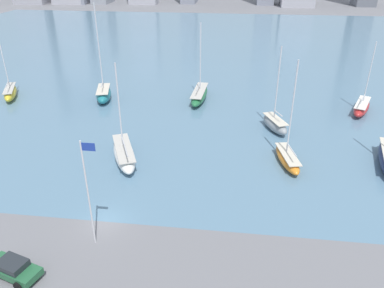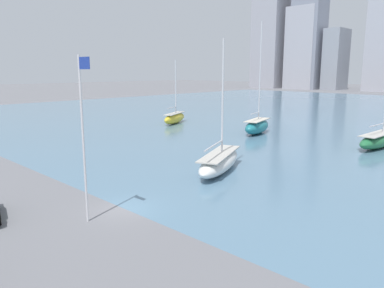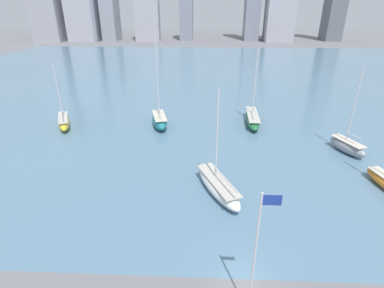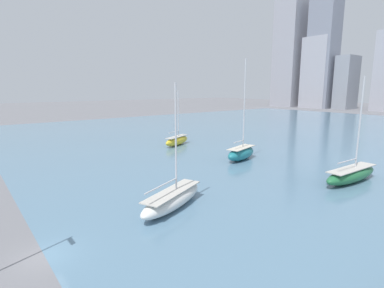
{
  "view_description": "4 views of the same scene",
  "coord_description": "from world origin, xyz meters",
  "px_view_note": "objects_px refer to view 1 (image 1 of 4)",
  "views": [
    {
      "loc": [
        11.97,
        -27.67,
        23.45
      ],
      "look_at": [
        7.15,
        10.76,
        3.5
      ],
      "focal_mm": 35.0,
      "sensor_mm": 36.0,
      "label": 1
    },
    {
      "loc": [
        20.27,
        -14.39,
        9.4
      ],
      "look_at": [
        -4.99,
        11.85,
        2.21
      ],
      "focal_mm": 35.0,
      "sensor_mm": 36.0,
      "label": 2
    },
    {
      "loc": [
        -3.36,
        -17.24,
        20.04
      ],
      "look_at": [
        -4.68,
        13.72,
        5.46
      ],
      "focal_mm": 28.0,
      "sensor_mm": 36.0,
      "label": 3
    },
    {
      "loc": [
        21.65,
        -3.75,
        11.76
      ],
      "look_at": [
        -6.01,
        17.99,
        5.13
      ],
      "focal_mm": 28.0,
      "sensor_mm": 36.0,
      "label": 4
    }
  ],
  "objects_px": {
    "sailboat_white": "(124,153)",
    "sailboat_orange": "(287,158)",
    "sailboat_red": "(362,107)",
    "sailboat_teal": "(104,94)",
    "sailboat_green": "(199,95)",
    "sailboat_gray": "(275,124)",
    "flag_pole": "(88,191)",
    "parked_sedan_green": "(13,268)",
    "sailboat_yellow": "(10,92)"
  },
  "relations": [
    {
      "from": "sailboat_white",
      "to": "sailboat_orange",
      "type": "distance_m",
      "value": 20.31
    },
    {
      "from": "sailboat_red",
      "to": "sailboat_teal",
      "type": "bearing_deg",
      "value": -157.28
    },
    {
      "from": "sailboat_green",
      "to": "sailboat_gray",
      "type": "bearing_deg",
      "value": -39.62
    },
    {
      "from": "flag_pole",
      "to": "sailboat_green",
      "type": "distance_m",
      "value": 38.2
    },
    {
      "from": "sailboat_orange",
      "to": "parked_sedan_green",
      "type": "bearing_deg",
      "value": -150.2
    },
    {
      "from": "sailboat_gray",
      "to": "parked_sedan_green",
      "type": "distance_m",
      "value": 38.46
    },
    {
      "from": "sailboat_gray",
      "to": "sailboat_orange",
      "type": "height_order",
      "value": "sailboat_orange"
    },
    {
      "from": "sailboat_green",
      "to": "sailboat_red",
      "type": "height_order",
      "value": "sailboat_green"
    },
    {
      "from": "sailboat_gray",
      "to": "parked_sedan_green",
      "type": "relative_size",
      "value": 2.47
    },
    {
      "from": "sailboat_green",
      "to": "parked_sedan_green",
      "type": "xyz_separation_m",
      "value": [
        -10.53,
        -42.15,
        -0.17
      ]
    },
    {
      "from": "sailboat_yellow",
      "to": "sailboat_gray",
      "type": "relative_size",
      "value": 0.92
    },
    {
      "from": "sailboat_red",
      "to": "sailboat_yellow",
      "type": "bearing_deg",
      "value": -156.29
    },
    {
      "from": "sailboat_red",
      "to": "sailboat_green",
      "type": "bearing_deg",
      "value": -162.14
    },
    {
      "from": "sailboat_gray",
      "to": "parked_sedan_green",
      "type": "xyz_separation_m",
      "value": [
        -22.86,
        -30.92,
        -0.22
      ]
    },
    {
      "from": "sailboat_gray",
      "to": "parked_sedan_green",
      "type": "height_order",
      "value": "sailboat_gray"
    },
    {
      "from": "flag_pole",
      "to": "sailboat_green",
      "type": "height_order",
      "value": "sailboat_green"
    },
    {
      "from": "parked_sedan_green",
      "to": "sailboat_gray",
      "type": "bearing_deg",
      "value": 160.54
    },
    {
      "from": "sailboat_green",
      "to": "sailboat_orange",
      "type": "bearing_deg",
      "value": -55.27
    },
    {
      "from": "flag_pole",
      "to": "sailboat_red",
      "type": "height_order",
      "value": "sailboat_red"
    },
    {
      "from": "sailboat_teal",
      "to": "parked_sedan_green",
      "type": "xyz_separation_m",
      "value": [
        6.21,
        -39.99,
        -0.36
      ]
    },
    {
      "from": "flag_pole",
      "to": "sailboat_orange",
      "type": "relative_size",
      "value": 0.8
    },
    {
      "from": "sailboat_green",
      "to": "sailboat_white",
      "type": "distance_m",
      "value": 23.64
    },
    {
      "from": "flag_pole",
      "to": "sailboat_red",
      "type": "xyz_separation_m",
      "value": [
        32.24,
        35.04,
        -4.65
      ]
    },
    {
      "from": "sailboat_green",
      "to": "sailboat_orange",
      "type": "relative_size",
      "value": 1.02
    },
    {
      "from": "sailboat_red",
      "to": "sailboat_teal",
      "type": "xyz_separation_m",
      "value": [
        -43.59,
        0.33,
        0.21
      ]
    },
    {
      "from": "sailboat_red",
      "to": "parked_sedan_green",
      "type": "height_order",
      "value": "sailboat_red"
    },
    {
      "from": "sailboat_gray",
      "to": "sailboat_orange",
      "type": "relative_size",
      "value": 0.95
    },
    {
      "from": "sailboat_green",
      "to": "flag_pole",
      "type": "bearing_deg",
      "value": -95.47
    },
    {
      "from": "parked_sedan_green",
      "to": "sailboat_green",
      "type": "bearing_deg",
      "value": -177.02
    },
    {
      "from": "sailboat_gray",
      "to": "sailboat_orange",
      "type": "xyz_separation_m",
      "value": [
        0.84,
        -9.82,
        -0.17
      ]
    },
    {
      "from": "flag_pole",
      "to": "sailboat_teal",
      "type": "distance_m",
      "value": 37.42
    },
    {
      "from": "parked_sedan_green",
      "to": "sailboat_orange",
      "type": "bearing_deg",
      "value": 148.7
    },
    {
      "from": "sailboat_white",
      "to": "sailboat_gray",
      "type": "distance_m",
      "value": 22.48
    },
    {
      "from": "sailboat_teal",
      "to": "sailboat_yellow",
      "type": "bearing_deg",
      "value": 168.37
    },
    {
      "from": "sailboat_orange",
      "to": "parked_sedan_green",
      "type": "height_order",
      "value": "sailboat_orange"
    },
    {
      "from": "sailboat_white",
      "to": "sailboat_gray",
      "type": "xyz_separation_m",
      "value": [
        19.42,
        11.32,
        0.09
      ]
    },
    {
      "from": "sailboat_orange",
      "to": "parked_sedan_green",
      "type": "xyz_separation_m",
      "value": [
        -23.69,
        -21.11,
        -0.05
      ]
    },
    {
      "from": "flag_pole",
      "to": "sailboat_white",
      "type": "xyz_separation_m",
      "value": [
        -1.7,
        14.98,
        -4.67
      ]
    },
    {
      "from": "sailboat_teal",
      "to": "sailboat_gray",
      "type": "bearing_deg",
      "value": -32.08
    },
    {
      "from": "sailboat_green",
      "to": "sailboat_teal",
      "type": "distance_m",
      "value": 16.88
    },
    {
      "from": "sailboat_red",
      "to": "sailboat_white",
      "type": "bearing_deg",
      "value": -126.26
    },
    {
      "from": "sailboat_teal",
      "to": "sailboat_orange",
      "type": "height_order",
      "value": "sailboat_teal"
    },
    {
      "from": "sailboat_green",
      "to": "sailboat_white",
      "type": "height_order",
      "value": "sailboat_green"
    },
    {
      "from": "sailboat_green",
      "to": "sailboat_yellow",
      "type": "relative_size",
      "value": 1.17
    },
    {
      "from": "sailboat_teal",
      "to": "parked_sedan_green",
      "type": "bearing_deg",
      "value": -95.92
    },
    {
      "from": "sailboat_white",
      "to": "parked_sedan_green",
      "type": "bearing_deg",
      "value": -123.42
    },
    {
      "from": "sailboat_yellow",
      "to": "sailboat_orange",
      "type": "height_order",
      "value": "sailboat_orange"
    },
    {
      "from": "sailboat_green",
      "to": "sailboat_yellow",
      "type": "height_order",
      "value": "sailboat_green"
    },
    {
      "from": "sailboat_green",
      "to": "parked_sedan_green",
      "type": "relative_size",
      "value": 2.66
    },
    {
      "from": "sailboat_yellow",
      "to": "sailboat_teal",
      "type": "distance_m",
      "value": 17.06
    }
  ]
}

